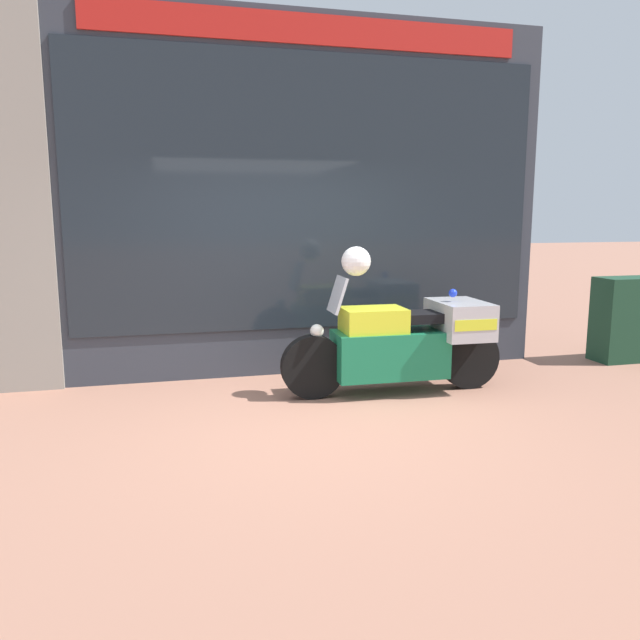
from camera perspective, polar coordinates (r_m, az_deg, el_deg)
ground_plane at (r=5.68m, az=-1.30°, el=-9.52°), size 60.00×60.00×0.00m
shop_building at (r=7.26m, az=-8.70°, el=10.99°), size 6.68×0.55×4.08m
window_display at (r=7.57m, az=-1.37°, el=-0.78°), size 5.16×0.30×2.09m
paramedic_motorcycle at (r=6.60m, az=8.00°, el=-1.86°), size 2.38×0.78×1.25m
utility_cabinet at (r=8.92m, az=26.66°, el=0.09°), size 0.98×0.43×1.07m
white_helmet at (r=6.30m, az=3.32°, el=5.39°), size 0.30×0.30×0.30m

